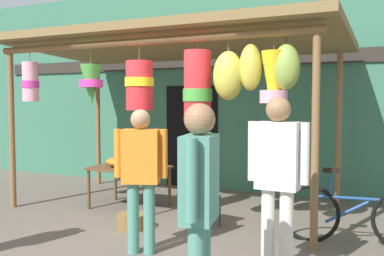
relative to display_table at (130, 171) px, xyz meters
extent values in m
plane|color=#60564C|center=(0.82, -0.67, -0.59)|extent=(30.00, 30.00, 0.00)
cube|color=#387056|center=(0.82, 2.06, 1.39)|extent=(11.89, 0.25, 3.96)
cube|color=#2D2823|center=(0.82, 1.92, 1.87)|extent=(10.70, 0.04, 0.24)
cube|color=black|center=(0.18, 1.93, 0.41)|extent=(1.10, 0.03, 2.00)
cylinder|color=brown|center=(-1.70, -0.78, 0.65)|extent=(0.09, 0.09, 2.49)
cylinder|color=brown|center=(3.00, -0.78, 0.65)|extent=(0.09, 0.09, 2.49)
cylinder|color=brown|center=(-1.70, 1.42, 0.65)|extent=(0.09, 0.09, 2.49)
cylinder|color=brown|center=(3.00, 1.42, 0.65)|extent=(0.09, 0.09, 2.49)
cylinder|color=brown|center=(0.65, -0.78, 1.90)|extent=(4.90, 0.10, 0.10)
cylinder|color=brown|center=(0.65, 1.42, 2.05)|extent=(4.90, 0.10, 0.10)
cube|color=olive|center=(0.65, 0.32, 2.02)|extent=(5.20, 2.70, 0.27)
cylinder|color=brown|center=(-1.28, -0.78, 1.78)|extent=(0.01, 0.01, 0.14)
cylinder|color=pink|center=(-1.28, -0.78, 1.40)|extent=(0.24, 0.24, 0.60)
cylinder|color=#D13399|center=(-1.28, -0.78, 1.36)|extent=(0.26, 0.26, 0.11)
cylinder|color=brown|center=(-0.19, -0.69, 1.74)|extent=(0.01, 0.01, 0.21)
cone|color=green|center=(-0.19, -0.69, 1.33)|extent=(0.32, 0.32, 0.60)
cylinder|color=#D13399|center=(-0.19, -0.69, 1.36)|extent=(0.34, 0.34, 0.11)
cylinder|color=brown|center=(0.68, -0.78, 1.74)|extent=(0.01, 0.01, 0.20)
cylinder|color=red|center=(0.68, -0.78, 1.31)|extent=(0.36, 0.36, 0.66)
cylinder|color=yellow|center=(0.68, -0.78, 1.36)|extent=(0.39, 0.39, 0.12)
cylinder|color=brown|center=(1.51, -0.71, 1.80)|extent=(0.01, 0.01, 0.10)
cylinder|color=red|center=(1.51, -0.71, 1.30)|extent=(0.35, 0.35, 0.89)
cylinder|color=green|center=(1.51, -0.71, 1.18)|extent=(0.38, 0.38, 0.16)
cylinder|color=brown|center=(2.51, -0.74, 1.77)|extent=(0.01, 0.01, 0.16)
cone|color=yellow|center=(2.51, -0.74, 1.27)|extent=(0.30, 0.30, 0.84)
cylinder|color=pink|center=(2.51, -0.74, 1.15)|extent=(0.32, 0.32, 0.15)
cylinder|color=#4C3D23|center=(2.65, -0.74, 1.80)|extent=(0.02, 0.02, 0.09)
ellipsoid|color=#89A842|center=(2.65, -0.74, 1.50)|extent=(0.33, 0.28, 0.53)
cylinder|color=#4C3D23|center=(2.23, -0.75, 1.81)|extent=(0.02, 0.02, 0.06)
ellipsoid|color=gold|center=(2.23, -0.75, 1.50)|extent=(0.27, 0.23, 0.56)
cylinder|color=#4C3D23|center=(1.94, -0.74, 1.78)|extent=(0.02, 0.02, 0.13)
ellipsoid|color=gold|center=(1.94, -0.74, 1.41)|extent=(0.38, 0.32, 0.60)
cube|color=brown|center=(0.00, 0.00, 0.05)|extent=(1.16, 0.82, 0.04)
cylinder|color=brown|center=(-0.53, -0.36, -0.28)|extent=(0.05, 0.05, 0.62)
cylinder|color=brown|center=(0.53, -0.36, -0.28)|extent=(0.05, 0.05, 0.62)
cylinder|color=brown|center=(-0.53, 0.36, -0.28)|extent=(0.05, 0.05, 0.62)
cylinder|color=brown|center=(0.53, 0.36, -0.28)|extent=(0.05, 0.05, 0.62)
ellipsoid|color=orange|center=(0.07, -0.07, 0.15)|extent=(0.84, 0.59, 0.17)
ellipsoid|color=#D13399|center=(0.19, -0.13, 0.16)|extent=(0.38, 0.29, 0.12)
cube|color=beige|center=(1.47, -0.48, -0.15)|extent=(0.47, 0.47, 0.04)
cube|color=beige|center=(1.43, -0.66, 0.05)|extent=(0.40, 0.11, 0.40)
cylinder|color=#333338|center=(1.68, -0.34, -0.37)|extent=(0.03, 0.03, 0.44)
cylinder|color=#333338|center=(1.32, -0.27, -0.37)|extent=(0.03, 0.03, 0.44)
cylinder|color=#333338|center=(1.61, -0.69, -0.37)|extent=(0.03, 0.03, 0.44)
cylinder|color=#333338|center=(1.25, -0.62, -0.37)|extent=(0.03, 0.03, 0.44)
cylinder|color=brown|center=(0.67, -0.97, -0.49)|extent=(0.41, 0.41, 0.20)
torus|color=black|center=(2.90, -0.45, -0.26)|extent=(0.71, 0.16, 0.71)
cylinder|color=navy|center=(3.41, -0.38, -0.04)|extent=(0.88, 0.17, 0.04)
cylinder|color=navy|center=(3.31, -0.39, -0.21)|extent=(0.49, 0.11, 0.31)
cylinder|color=navy|center=(3.13, -0.42, 0.12)|extent=(0.03, 0.03, 0.30)
cube|color=black|center=(3.13, -0.42, 0.28)|extent=(0.21, 0.11, 0.05)
cylinder|color=silver|center=(2.72, -1.71, -0.16)|extent=(0.13, 0.13, 0.85)
cylinder|color=silver|center=(2.90, -1.71, -0.16)|extent=(0.13, 0.13, 0.85)
cube|color=silver|center=(2.81, -1.71, 0.59)|extent=(0.41, 0.23, 0.64)
cylinder|color=silver|center=(2.55, -1.70, 0.62)|extent=(0.08, 0.08, 0.58)
cylinder|color=silver|center=(3.06, -1.72, 0.62)|extent=(0.08, 0.08, 0.58)
sphere|color=#9E704C|center=(2.81, -1.71, 1.02)|extent=(0.24, 0.24, 0.24)
cylinder|color=#4C8E7A|center=(1.37, -1.68, -0.19)|extent=(0.13, 0.13, 0.79)
cylinder|color=#4C8E7A|center=(1.20, -1.75, -0.19)|extent=(0.13, 0.13, 0.79)
cube|color=orange|center=(1.29, -1.71, 0.50)|extent=(0.45, 0.35, 0.59)
cylinder|color=orange|center=(1.52, -1.62, 0.53)|extent=(0.08, 0.08, 0.53)
cylinder|color=orange|center=(1.05, -1.80, 0.53)|extent=(0.08, 0.08, 0.53)
sphere|color=tan|center=(1.29, -1.71, 0.90)|extent=(0.22, 0.22, 0.22)
cube|color=#4C8E7A|center=(2.55, -2.94, 0.55)|extent=(0.30, 0.44, 0.62)
cylinder|color=#4C8E7A|center=(2.50, -2.69, 0.58)|extent=(0.08, 0.08, 0.56)
cylinder|color=#4C8E7A|center=(2.60, -3.19, 0.58)|extent=(0.08, 0.08, 0.56)
sphere|color=#9E704C|center=(2.55, -2.94, 0.97)|extent=(0.23, 0.23, 0.23)
camera|label=1|loc=(3.81, -5.74, 1.09)|focal=40.47mm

